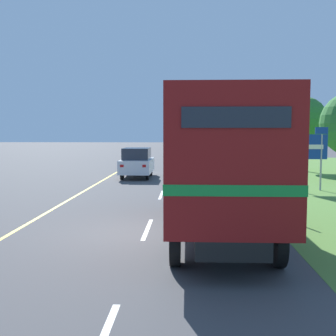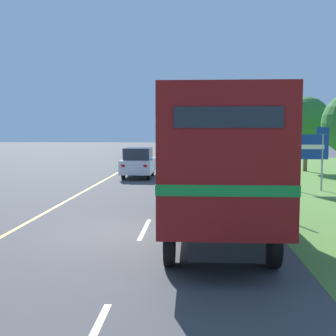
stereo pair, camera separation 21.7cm
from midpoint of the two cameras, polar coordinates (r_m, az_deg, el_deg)
name	(u,v)px [view 1 (the left image)]	position (r m, az deg, el deg)	size (l,w,h in m)	color
ground_plane	(146,233)	(11.70, -3.58, -8.84)	(200.00, 200.00, 0.00)	#444447
edge_line_yellow	(89,188)	(21.26, -10.88, -2.68)	(0.12, 50.98, 0.01)	yellow
centre_dash_near	(147,229)	(12.20, -3.32, -8.25)	(0.12, 2.60, 0.01)	white
centre_dash_mid_a	(161,195)	(18.66, -1.25, -3.64)	(0.12, 2.60, 0.01)	white
centre_dash_mid_b	(168,178)	(25.20, -0.25, -1.41)	(0.12, 2.60, 0.01)	white
centre_dash_far	(172,169)	(31.76, 0.33, -0.10)	(0.12, 2.60, 0.01)	white
centre_dash_farthest	(174,162)	(38.33, 0.72, 0.77)	(0.12, 2.60, 0.01)	white
horse_trailer_truck	(219,161)	(11.04, 6.30, 0.99)	(2.49, 8.22, 3.66)	black
lead_car_white	(137,163)	(25.58, -4.46, 0.74)	(1.80, 3.92, 1.81)	black
highway_sign	(308,149)	(20.94, 18.20, 2.41)	(1.84, 0.09, 3.00)	#9E9EA3
roadside_tree_mid	(304,119)	(31.24, 17.75, 6.28)	(3.14, 3.14, 5.23)	brown
delineator_post	(295,207)	(13.38, 16.35, -5.07)	(0.08, 0.08, 0.95)	white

